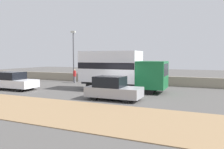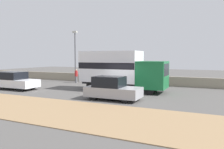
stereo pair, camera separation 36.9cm
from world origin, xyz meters
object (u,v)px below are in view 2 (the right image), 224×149
object	(u,v)px
street_lamp	(75,52)
car_sedan_second	(14,81)
box_truck	(119,69)
pedestrian	(76,76)
car_hatchback	(112,89)

from	to	relation	value
street_lamp	car_sedan_second	xyz separation A→B (m)	(-1.75, -7.45, -2.78)
street_lamp	car_sedan_second	world-z (taller)	street_lamp
box_truck	car_sedan_second	size ratio (longest dim) A/B	1.71
car_sedan_second	pedestrian	world-z (taller)	car_sedan_second
street_lamp	car_hatchback	bearing A→B (deg)	-43.58
street_lamp	box_truck	distance (m)	8.77
street_lamp	pedestrian	size ratio (longest dim) A/B	3.81
box_truck	pedestrian	distance (m)	7.78
street_lamp	pedestrian	bearing A→B (deg)	-50.72
car_sedan_second	pedestrian	distance (m)	7.09
car_hatchback	car_sedan_second	distance (m)	10.42
pedestrian	box_truck	bearing A→B (deg)	-26.48
street_lamp	pedestrian	xyz separation A→B (m)	(0.63, -0.77, -2.75)
street_lamp	box_truck	bearing A→B (deg)	-29.20
street_lamp	box_truck	size ratio (longest dim) A/B	0.80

